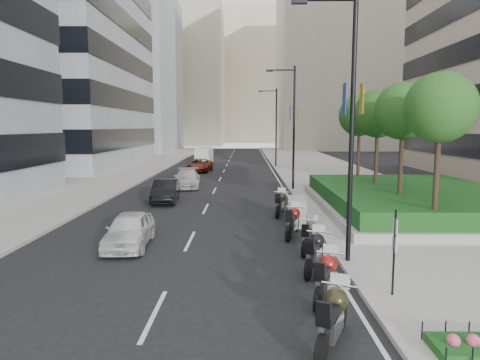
{
  "coord_description": "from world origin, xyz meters",
  "views": [
    {
      "loc": [
        0.79,
        -13.21,
        4.7
      ],
      "look_at": [
        0.52,
        8.32,
        2.0
      ],
      "focal_mm": 32.0,
      "sensor_mm": 36.0,
      "label": 1
    }
  ],
  "objects_px": {
    "lamp_post_0": "(348,115)",
    "car_d": "(200,165)",
    "lamp_post_1": "(292,121)",
    "motorcycle_0": "(333,318)",
    "parking_sign": "(394,248)",
    "car_a": "(129,230)",
    "lamp_post_2": "(275,123)",
    "motorcycle_6": "(280,203)",
    "delivery_van": "(204,156)",
    "motorcycle_3": "(309,236)",
    "car_b": "(166,191)",
    "motorcycle_1": "(326,277)",
    "motorcycle_4": "(293,222)",
    "motorcycle_5": "(297,212)",
    "car_c": "(187,178)",
    "motorcycle_2": "(315,252)"
  },
  "relations": [
    {
      "from": "motorcycle_0",
      "to": "motorcycle_4",
      "type": "relative_size",
      "value": 0.96
    },
    {
      "from": "lamp_post_0",
      "to": "delivery_van",
      "type": "height_order",
      "value": "lamp_post_0"
    },
    {
      "from": "car_d",
      "to": "lamp_post_1",
      "type": "bearing_deg",
      "value": -54.53
    },
    {
      "from": "motorcycle_2",
      "to": "delivery_van",
      "type": "relative_size",
      "value": 0.49
    },
    {
      "from": "parking_sign",
      "to": "car_a",
      "type": "distance_m",
      "value": 10.02
    },
    {
      "from": "car_c",
      "to": "motorcycle_0",
      "type": "bearing_deg",
      "value": -79.93
    },
    {
      "from": "motorcycle_0",
      "to": "motorcycle_6",
      "type": "bearing_deg",
      "value": 25.06
    },
    {
      "from": "motorcycle_6",
      "to": "lamp_post_1",
      "type": "bearing_deg",
      "value": 3.01
    },
    {
      "from": "motorcycle_0",
      "to": "motorcycle_5",
      "type": "bearing_deg",
      "value": 21.95
    },
    {
      "from": "motorcycle_4",
      "to": "motorcycle_6",
      "type": "bearing_deg",
      "value": 19.9
    },
    {
      "from": "motorcycle_3",
      "to": "car_b",
      "type": "distance_m",
      "value": 12.97
    },
    {
      "from": "motorcycle_0",
      "to": "lamp_post_1",
      "type": "bearing_deg",
      "value": 21.22
    },
    {
      "from": "motorcycle_5",
      "to": "motorcycle_4",
      "type": "bearing_deg",
      "value": 175.22
    },
    {
      "from": "lamp_post_0",
      "to": "parking_sign",
      "type": "xyz_separation_m",
      "value": [
        0.66,
        -3.0,
        -3.61
      ]
    },
    {
      "from": "motorcycle_0",
      "to": "car_a",
      "type": "xyz_separation_m",
      "value": [
        -6.44,
        7.63,
        0.03
      ]
    },
    {
      "from": "motorcycle_0",
      "to": "motorcycle_6",
      "type": "relative_size",
      "value": 0.96
    },
    {
      "from": "parking_sign",
      "to": "car_a",
      "type": "relative_size",
      "value": 0.63
    },
    {
      "from": "motorcycle_5",
      "to": "delivery_van",
      "type": "relative_size",
      "value": 0.47
    },
    {
      "from": "motorcycle_3",
      "to": "motorcycle_6",
      "type": "relative_size",
      "value": 0.9
    },
    {
      "from": "lamp_post_1",
      "to": "motorcycle_0",
      "type": "xyz_separation_m",
      "value": [
        -1.47,
        -22.5,
        -4.42
      ]
    },
    {
      "from": "motorcycle_3",
      "to": "lamp_post_0",
      "type": "bearing_deg",
      "value": -128.95
    },
    {
      "from": "lamp_post_1",
      "to": "motorcycle_3",
      "type": "distance_m",
      "value": 16.1
    },
    {
      "from": "lamp_post_2",
      "to": "motorcycle_3",
      "type": "relative_size",
      "value": 4.23
    },
    {
      "from": "motorcycle_5",
      "to": "lamp_post_2",
      "type": "bearing_deg",
      "value": 4.83
    },
    {
      "from": "motorcycle_1",
      "to": "car_c",
      "type": "relative_size",
      "value": 0.47
    },
    {
      "from": "parking_sign",
      "to": "delivery_van",
      "type": "bearing_deg",
      "value": 101.97
    },
    {
      "from": "lamp_post_2",
      "to": "motorcycle_2",
      "type": "bearing_deg",
      "value": -91.74
    },
    {
      "from": "lamp_post_2",
      "to": "car_b",
      "type": "relative_size",
      "value": 2.14
    },
    {
      "from": "motorcycle_6",
      "to": "lamp_post_0",
      "type": "bearing_deg",
      "value": -156.99
    },
    {
      "from": "motorcycle_4",
      "to": "delivery_van",
      "type": "xyz_separation_m",
      "value": [
        -7.48,
        37.76,
        0.25
      ]
    },
    {
      "from": "motorcycle_0",
      "to": "car_d",
      "type": "distance_m",
      "value": 36.5
    },
    {
      "from": "motorcycle_1",
      "to": "delivery_van",
      "type": "height_order",
      "value": "delivery_van"
    },
    {
      "from": "lamp_post_0",
      "to": "lamp_post_1",
      "type": "xyz_separation_m",
      "value": [
        0.0,
        17.0,
        0.0
      ]
    },
    {
      "from": "lamp_post_2",
      "to": "delivery_van",
      "type": "xyz_separation_m",
      "value": [
        -8.79,
        6.56,
        -4.17
      ]
    },
    {
      "from": "lamp_post_0",
      "to": "motorcycle_1",
      "type": "bearing_deg",
      "value": -111.24
    },
    {
      "from": "motorcycle_0",
      "to": "car_b",
      "type": "height_order",
      "value": "car_b"
    },
    {
      "from": "parking_sign",
      "to": "car_b",
      "type": "xyz_separation_m",
      "value": [
        -9.01,
        15.2,
        -0.76
      ]
    },
    {
      "from": "lamp_post_2",
      "to": "motorcycle_5",
      "type": "distance_m",
      "value": 29.36
    },
    {
      "from": "lamp_post_0",
      "to": "car_d",
      "type": "xyz_separation_m",
      "value": [
        -8.15,
        30.38,
        -4.4
      ]
    },
    {
      "from": "lamp_post_0",
      "to": "car_a",
      "type": "relative_size",
      "value": 2.28
    },
    {
      "from": "motorcycle_1",
      "to": "car_d",
      "type": "bearing_deg",
      "value": 34.24
    },
    {
      "from": "parking_sign",
      "to": "motorcycle_1",
      "type": "relative_size",
      "value": 1.12
    },
    {
      "from": "lamp_post_1",
      "to": "parking_sign",
      "type": "xyz_separation_m",
      "value": [
        0.66,
        -20.0,
        -3.61
      ]
    },
    {
      "from": "car_b",
      "to": "delivery_van",
      "type": "relative_size",
      "value": 0.89
    },
    {
      "from": "car_b",
      "to": "motorcycle_3",
      "type": "bearing_deg",
      "value": -59.26
    },
    {
      "from": "motorcycle_3",
      "to": "car_d",
      "type": "distance_m",
      "value": 29.71
    },
    {
      "from": "motorcycle_0",
      "to": "car_c",
      "type": "height_order",
      "value": "car_c"
    },
    {
      "from": "motorcycle_1",
      "to": "delivery_van",
      "type": "xyz_separation_m",
      "value": [
        -7.64,
        44.53,
        0.27
      ]
    },
    {
      "from": "lamp_post_2",
      "to": "motorcycle_0",
      "type": "bearing_deg",
      "value": -92.09
    },
    {
      "from": "lamp_post_0",
      "to": "motorcycle_5",
      "type": "distance_m",
      "value": 7.5
    }
  ]
}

